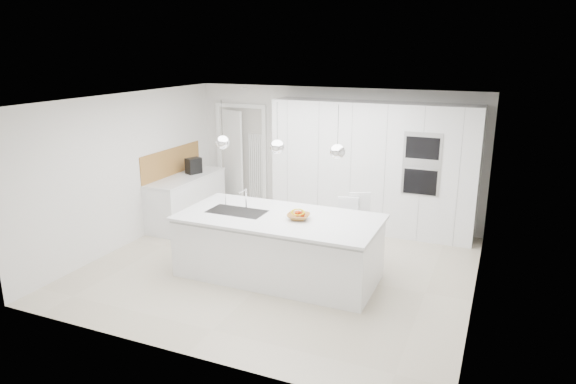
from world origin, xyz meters
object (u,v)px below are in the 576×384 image
at_px(bar_stool_left, 345,231).
at_px(bar_stool_right, 356,229).
at_px(island_base, 278,248).
at_px(espresso_machine, 194,166).
at_px(fruit_bowl, 298,217).

bearing_deg(bar_stool_left, bar_stool_right, 19.50).
bearing_deg(island_base, espresso_machine, 145.34).
height_order(fruit_bowl, bar_stool_left, bar_stool_left).
height_order(island_base, fruit_bowl, fruit_bowl).
height_order(espresso_machine, bar_stool_left, espresso_machine).
xyz_separation_m(island_base, espresso_machine, (-2.53, 1.75, 0.62)).
xyz_separation_m(island_base, bar_stool_left, (0.72, 0.88, 0.07)).
xyz_separation_m(island_base, bar_stool_right, (0.87, 0.98, 0.10)).
bearing_deg(espresso_machine, island_base, -13.51).
bearing_deg(bar_stool_left, espresso_machine, 151.42).
bearing_deg(fruit_bowl, bar_stool_left, 63.60).
distance_m(fruit_bowl, espresso_machine, 3.32).
height_order(fruit_bowl, espresso_machine, espresso_machine).
distance_m(island_base, bar_stool_left, 1.14).
bearing_deg(espresso_machine, fruit_bowl, -10.13).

